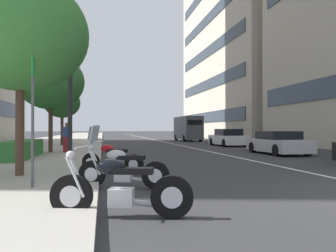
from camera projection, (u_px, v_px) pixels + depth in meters
The scene contains 16 objects.
sidewalk_right_plaza at pixel (60, 142), 33.61m from camera, with size 160.00×8.56×0.15m, color #A39E93.
lane_centre_stripe at pixel (155, 140), 40.63m from camera, with size 110.00×0.16×0.01m, color silver.
motorcycle_nearest_camera at pixel (120, 190), 5.09m from camera, with size 0.80×2.21×1.11m.
motorcycle_second_in_row at pixel (122, 170), 7.60m from camera, with size 0.92×2.08×1.48m.
motorcycle_by_sign_pole at pixel (111, 159), 10.22m from camera, with size 1.24×1.89×1.46m.
car_far_down_avenue at pixel (278, 143), 17.92m from camera, with size 4.15×1.96×1.27m.
car_lead_in_lane at pixel (228, 138), 26.57m from camera, with size 4.18×2.01×1.39m.
delivery_van_ahead at pixel (188, 128), 37.92m from camera, with size 5.71×2.18×2.82m.
parking_sign_by_curb at pixel (33, 108), 6.92m from camera, with size 0.32×0.06×2.82m.
street_lamp_with_banners at pixel (81, 42), 13.03m from camera, with size 1.26×2.68×7.74m.
clipped_hedge_bed at pixel (20, 149), 14.03m from camera, with size 4.62×1.10×0.74m, color #337033.
street_tree_mid_sidewalk at pixel (20, 34), 8.70m from camera, with size 3.61×3.61×5.33m.
street_tree_far_plaza at pixel (51, 82), 17.29m from camera, with size 3.51×3.51×5.25m.
street_tree_near_plaza_corner at pixel (62, 103), 24.81m from camera, with size 2.71×2.71×4.39m.
pedestrian_on_plaza at pixel (67, 137), 17.26m from camera, with size 0.48×0.42×1.58m.
office_tower_far_left_down_avenue at pixel (258, 10), 48.96m from camera, with size 28.62×16.01×38.61m.
Camera 1 is at (-5.16, 6.42, 1.39)m, focal length 34.79 mm.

